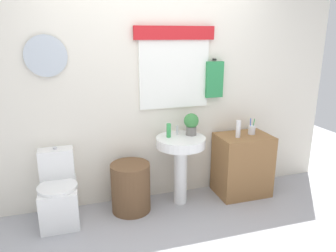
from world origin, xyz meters
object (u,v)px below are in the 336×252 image
at_px(toothbrush_cup, 252,130).
at_px(soap_bottle, 169,130).
at_px(wooden_cabinet, 242,165).
at_px(pedestal_sink, 181,153).
at_px(laundry_hamper, 131,187).
at_px(lotion_bottle, 238,129).
at_px(toilet, 59,194).
at_px(potted_plant, 191,123).

bearing_deg(toothbrush_cup, soap_bottle, 178.29).
bearing_deg(wooden_cabinet, pedestal_sink, -180.00).
distance_m(laundry_hamper, toothbrush_cup, 1.52).
bearing_deg(lotion_bottle, wooden_cabinet, 20.76).
bearing_deg(wooden_cabinet, toilet, 179.07).
bearing_deg(lotion_bottle, potted_plant, 169.20).
distance_m(toilet, wooden_cabinet, 2.06).
xyz_separation_m(laundry_hamper, potted_plant, (0.70, 0.06, 0.64)).
height_order(laundry_hamper, wooden_cabinet, wooden_cabinet).
distance_m(wooden_cabinet, soap_bottle, 1.01).
xyz_separation_m(wooden_cabinet, lotion_bottle, (-0.11, -0.04, 0.46)).
xyz_separation_m(wooden_cabinet, toothbrush_cup, (0.11, 0.02, 0.41)).
bearing_deg(toilet, lotion_bottle, -2.16).
relative_size(soap_bottle, lotion_bottle, 0.78).
height_order(laundry_hamper, toothbrush_cup, toothbrush_cup).
bearing_deg(toothbrush_cup, toilet, 179.65).
bearing_deg(wooden_cabinet, soap_bottle, 176.78).
xyz_separation_m(pedestal_sink, lotion_bottle, (0.66, -0.04, 0.23)).
bearing_deg(potted_plant, laundry_hamper, -175.09).
height_order(toilet, lotion_bottle, lotion_bottle).
distance_m(toilet, potted_plant, 1.56).
bearing_deg(lotion_bottle, laundry_hamper, 178.13).
relative_size(pedestal_sink, potted_plant, 3.20).
xyz_separation_m(soap_bottle, toothbrush_cup, (1.00, -0.03, -0.07)).
relative_size(potted_plant, lotion_bottle, 1.24).
bearing_deg(toothbrush_cup, potted_plant, 176.90).
xyz_separation_m(wooden_cabinet, potted_plant, (-0.63, 0.06, 0.54)).
relative_size(pedestal_sink, wooden_cabinet, 1.07).
xyz_separation_m(toilet, laundry_hamper, (0.73, -0.03, -0.02)).
relative_size(pedestal_sink, lotion_bottle, 3.97).
relative_size(toilet, potted_plant, 3.07).
distance_m(pedestal_sink, potted_plant, 0.35).
bearing_deg(pedestal_sink, toothbrush_cup, 1.32).
distance_m(toilet, toothbrush_cup, 2.22).
distance_m(laundry_hamper, soap_bottle, 0.73).
xyz_separation_m(potted_plant, toothbrush_cup, (0.74, -0.04, -0.13)).
bearing_deg(soap_bottle, laundry_hamper, -173.50).
distance_m(lotion_bottle, toothbrush_cup, 0.22).
bearing_deg(toothbrush_cup, laundry_hamper, -179.19).
height_order(soap_bottle, potted_plant, potted_plant).
height_order(toilet, potted_plant, potted_plant).
distance_m(potted_plant, lotion_bottle, 0.54).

